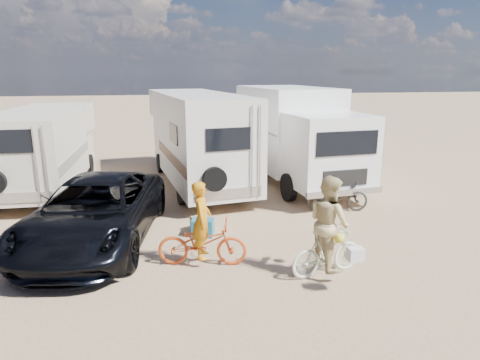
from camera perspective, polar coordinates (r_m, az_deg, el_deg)
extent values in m
plane|color=tan|center=(9.16, -2.17, -11.52)|extent=(140.00, 140.00, 0.00)
imported|color=black|center=(10.63, -19.08, -4.05)|extent=(3.52, 5.98, 1.56)
imported|color=#CA4716|center=(9.03, -5.16, -8.50)|extent=(1.99, 1.04, 0.99)
imported|color=silver|center=(8.76, 11.78, -9.58)|extent=(1.69, 0.80, 0.98)
imported|color=#C3780F|center=(8.90, -5.21, -6.52)|extent=(0.52, 0.68, 1.66)
imported|color=tan|center=(8.58, 11.94, -6.77)|extent=(0.90, 1.06, 1.90)
imported|color=#282B28|center=(12.71, 13.11, -2.08)|extent=(1.88, 0.95, 0.94)
cube|color=#1B5E80|center=(10.66, -5.11, -6.46)|extent=(0.62, 0.52, 0.43)
cube|color=#977B4D|center=(10.94, -5.13, -6.01)|extent=(0.63, 0.63, 0.38)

